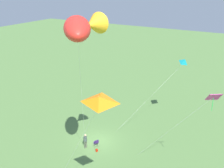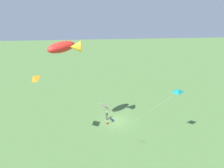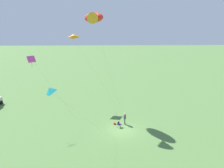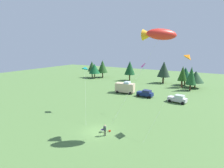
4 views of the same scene
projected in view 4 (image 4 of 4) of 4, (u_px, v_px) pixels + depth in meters
The scene contains 12 objects.
ground_plane at pixel (98, 132), 27.27m from camera, with size 160.00×160.00×0.00m, color #4F753C.
person_kite_flyer at pixel (105, 129), 25.79m from camera, with size 0.58×0.39×1.74m.
folding_chair at pixel (103, 129), 27.05m from camera, with size 0.67×0.67×0.82m.
backpack_on_grass at pixel (110, 131), 27.22m from camera, with size 0.32×0.22×0.22m, color #A51C08.
van_camper_beige at pixel (125, 87), 50.10m from camera, with size 5.63×3.15×3.34m.
car_navy_hatch at pixel (145, 93), 46.23m from camera, with size 4.31×2.45×1.89m.
car_silver_compact at pixel (178, 99), 41.44m from camera, with size 4.41×2.70×1.89m.
treeline_distant at pixel (163, 72), 61.41m from camera, with size 64.84×10.83×8.01m.
kite_large_fish at pixel (158, 34), 23.84m from camera, with size 8.64×6.59×15.50m.
kite_delta_orange at pixel (189, 57), 25.72m from camera, with size 4.85×8.30×12.07m.
kite_delta_teal at pixel (85, 68), 35.45m from camera, with size 5.69×6.86×9.16m.
kite_diamond_rainbow at pixel (143, 67), 34.22m from camera, with size 3.15×7.66×9.82m.
Camera 4 is at (14.69, -20.53, 12.90)m, focal length 28.00 mm.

